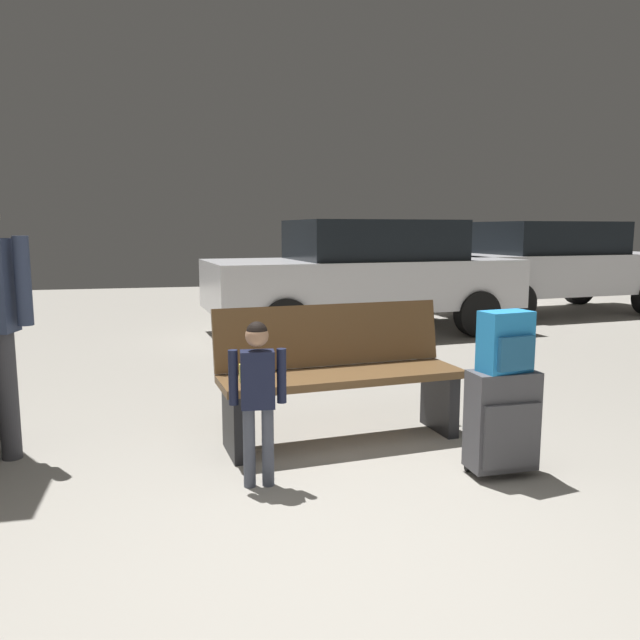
{
  "coord_description": "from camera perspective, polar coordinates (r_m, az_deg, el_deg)",
  "views": [
    {
      "loc": [
        -0.6,
        -2.27,
        1.39
      ],
      "look_at": [
        0.23,
        1.3,
        0.85
      ],
      "focal_mm": 34.6,
      "sensor_mm": 36.0,
      "label": 1
    }
  ],
  "objects": [
    {
      "name": "parked_car_side",
      "position": [
        11.01,
        20.57,
        4.82
      ],
      "size": [
        4.26,
        2.14,
        1.51
      ],
      "color": "silver",
      "rests_on": "ground_plane"
    },
    {
      "name": "parked_car_near",
      "position": [
        8.34,
        4.13,
        4.35
      ],
      "size": [
        4.25,
        2.12,
        1.51
      ],
      "color": "silver",
      "rests_on": "ground_plane"
    },
    {
      "name": "bench",
      "position": [
        4.1,
        1.74,
        -4.99
      ],
      "size": [
        1.65,
        0.69,
        0.89
      ],
      "color": "brown",
      "rests_on": "ground_plane"
    },
    {
      "name": "ground_plane",
      "position": [
        6.46,
        -7.47,
        -4.56
      ],
      "size": [
        18.0,
        18.0,
        0.1
      ],
      "primitive_type": "cube",
      "color": "gray"
    },
    {
      "name": "child",
      "position": [
        3.33,
        -5.82,
        -6.1
      ],
      "size": [
        0.31,
        0.19,
        0.91
      ],
      "color": "#4C5160",
      "rests_on": "ground_plane"
    },
    {
      "name": "backpack_bright",
      "position": [
        3.57,
        16.83,
        -1.99
      ],
      "size": [
        0.3,
        0.23,
        0.34
      ],
      "color": "#268CD8",
      "rests_on": "suitcase"
    },
    {
      "name": "suitcase",
      "position": [
        3.67,
        16.51,
        -8.92
      ],
      "size": [
        0.38,
        0.24,
        0.6
      ],
      "color": "#4C4C51",
      "rests_on": "ground_plane"
    }
  ]
}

